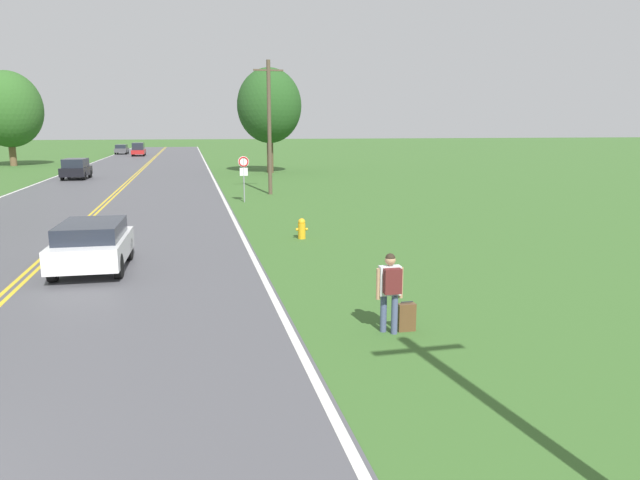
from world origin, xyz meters
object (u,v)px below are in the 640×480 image
object	(u,v)px
car_white_hatchback_nearest	(92,244)
car_red_van_mid_near	(138,149)
suitcase	(406,317)
car_dark_grey_hatchback_mid_far	(122,149)
car_black_hatchback_approaching	(76,168)
tree_mid_treeline	(8,109)
fire_hydrant	(302,228)
traffic_sign	(244,168)
tree_behind_sign	(269,106)
hitchhiker_person	(390,285)

from	to	relation	value
car_white_hatchback_nearest	car_red_van_mid_near	xyz separation A→B (m)	(-4.25, 70.35, 0.21)
suitcase	car_dark_grey_hatchback_mid_far	distance (m)	84.75
car_black_hatchback_approaching	car_red_van_mid_near	distance (m)	38.53
tree_mid_treeline	suitcase	bearing A→B (deg)	-68.43
car_dark_grey_hatchback_mid_far	car_white_hatchback_nearest	bearing A→B (deg)	-173.21
fire_hydrant	car_white_hatchback_nearest	distance (m)	7.62
traffic_sign	tree_mid_treeline	world-z (taller)	tree_mid_treeline
fire_hydrant	tree_behind_sign	world-z (taller)	tree_behind_sign
tree_mid_treeline	car_red_van_mid_near	distance (m)	23.34
fire_hydrant	car_white_hatchback_nearest	bearing A→B (deg)	-154.02
traffic_sign	car_dark_grey_hatchback_mid_far	distance (m)	63.61
fire_hydrant	tree_mid_treeline	size ratio (longest dim) A/B	0.08
hitchhiker_person	car_dark_grey_hatchback_mid_far	distance (m)	84.74
car_black_hatchback_approaching	traffic_sign	bearing A→B (deg)	-143.85
suitcase	car_dark_grey_hatchback_mid_far	xyz separation A→B (m)	(-14.31, 83.53, 0.50)
suitcase	car_white_hatchback_nearest	bearing A→B (deg)	47.16
tree_behind_sign	car_black_hatchback_approaching	bearing A→B (deg)	-168.93
tree_behind_sign	hitchhiker_person	bearing A→B (deg)	-94.72
tree_mid_treeline	car_dark_grey_hatchback_mid_far	bearing A→B (deg)	72.18
suitcase	car_red_van_mid_near	xyz separation A→B (m)	(-11.29, 77.15, 0.70)
hitchhiker_person	fire_hydrant	bearing A→B (deg)	0.12
suitcase	tree_mid_treeline	size ratio (longest dim) A/B	0.06
tree_mid_treeline	car_white_hatchback_nearest	size ratio (longest dim) A/B	2.67
hitchhiker_person	car_black_hatchback_approaching	distance (m)	40.75
suitcase	car_dark_grey_hatchback_mid_far	bearing A→B (deg)	10.92
suitcase	hitchhiker_person	bearing A→B (deg)	99.69
suitcase	car_red_van_mid_near	world-z (taller)	car_red_van_mid_near
suitcase	car_black_hatchback_approaching	distance (m)	40.82
traffic_sign	car_red_van_mid_near	bearing A→B (deg)	100.16
suitcase	traffic_sign	bearing A→B (deg)	4.62
traffic_sign	car_white_hatchback_nearest	size ratio (longest dim) A/B	0.68
car_red_van_mid_near	tree_behind_sign	bearing A→B (deg)	-158.44
suitcase	tree_mid_treeline	distance (m)	62.00
suitcase	tree_mid_treeline	xyz separation A→B (m)	(-22.70, 57.41, 5.68)
tree_behind_sign	car_red_van_mid_near	size ratio (longest dim) A/B	2.01
hitchhiker_person	car_dark_grey_hatchback_mid_far	bearing A→B (deg)	10.65
traffic_sign	car_red_van_mid_near	size ratio (longest dim) A/B	0.55
traffic_sign	fire_hydrant	bearing A→B (deg)	-84.49
traffic_sign	car_white_hatchback_nearest	bearing A→B (deg)	-111.72
suitcase	car_red_van_mid_near	size ratio (longest dim) A/B	0.13
suitcase	tree_behind_sign	bearing A→B (deg)	-3.00
suitcase	car_white_hatchback_nearest	xyz separation A→B (m)	(-7.04, 6.81, 0.49)
tree_mid_treeline	car_red_van_mid_near	bearing A→B (deg)	59.96
suitcase	car_black_hatchback_approaching	bearing A→B (deg)	19.87
tree_mid_treeline	car_white_hatchback_nearest	bearing A→B (deg)	-72.80
fire_hydrant	tree_mid_treeline	distance (m)	52.65
hitchhiker_person	tree_behind_sign	xyz separation A→B (m)	(3.46, 41.88, 4.98)
fire_hydrant	car_red_van_mid_near	xyz separation A→B (m)	(-11.09, 67.01, 0.59)
traffic_sign	car_dark_grey_hatchback_mid_far	xyz separation A→B (m)	(-13.03, 62.25, -1.12)
tree_behind_sign	tree_mid_treeline	xyz separation A→B (m)	(-25.77, 15.59, -0.01)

